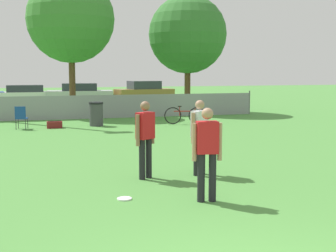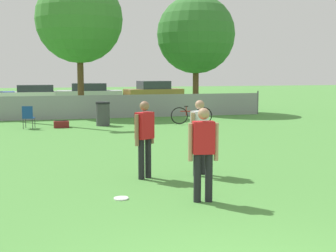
{
  "view_description": "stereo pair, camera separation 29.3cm",
  "coord_description": "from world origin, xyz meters",
  "px_view_note": "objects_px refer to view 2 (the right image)",
  "views": [
    {
      "loc": [
        -2.15,
        -4.01,
        2.25
      ],
      "look_at": [
        0.8,
        5.64,
        1.05
      ],
      "focal_mm": 50.0,
      "sensor_mm": 36.0,
      "label": 1
    },
    {
      "loc": [
        -1.87,
        -4.09,
        2.25
      ],
      "look_at": [
        0.8,
        5.64,
        1.05
      ],
      "focal_mm": 50.0,
      "sensor_mm": 36.0,
      "label": 2
    }
  ],
  "objects_px": {
    "parked_car_white": "(35,94)",
    "player_thrower_red": "(203,149)",
    "player_defender_red": "(145,135)",
    "frisbee_disc": "(121,198)",
    "gear_bag_sideline": "(61,124)",
    "parked_car_silver": "(90,93)",
    "player_receiver_white": "(200,133)",
    "folding_chair_sideline": "(28,116)",
    "tree_near_pole": "(79,20)",
    "bicycle_sideline": "(192,115)",
    "trash_bin": "(103,114)",
    "parked_car_tan": "(154,92)",
    "tree_far_right": "(196,34)"
  },
  "relations": [
    {
      "from": "parked_car_white",
      "to": "player_thrower_red",
      "type": "bearing_deg",
      "value": -84.49
    },
    {
      "from": "player_defender_red",
      "to": "frisbee_disc",
      "type": "relative_size",
      "value": 6.12
    },
    {
      "from": "gear_bag_sideline",
      "to": "parked_car_silver",
      "type": "distance_m",
      "value": 14.29
    },
    {
      "from": "player_receiver_white",
      "to": "folding_chair_sideline",
      "type": "bearing_deg",
      "value": 81.34
    },
    {
      "from": "gear_bag_sideline",
      "to": "folding_chair_sideline",
      "type": "bearing_deg",
      "value": -178.77
    },
    {
      "from": "tree_near_pole",
      "to": "player_defender_red",
      "type": "relative_size",
      "value": 4.3
    },
    {
      "from": "frisbee_disc",
      "to": "bicycle_sideline",
      "type": "distance_m",
      "value": 11.73
    },
    {
      "from": "player_defender_red",
      "to": "bicycle_sideline",
      "type": "bearing_deg",
      "value": 34.11
    },
    {
      "from": "trash_bin",
      "to": "parked_car_white",
      "type": "distance_m",
      "value": 14.48
    },
    {
      "from": "tree_near_pole",
      "to": "parked_car_tan",
      "type": "bearing_deg",
      "value": 54.82
    },
    {
      "from": "player_defender_red",
      "to": "parked_car_tan",
      "type": "xyz_separation_m",
      "value": [
        5.78,
        23.13,
        -0.2
      ]
    },
    {
      "from": "frisbee_disc",
      "to": "parked_car_silver",
      "type": "bearing_deg",
      "value": 85.38
    },
    {
      "from": "gear_bag_sideline",
      "to": "parked_car_white",
      "type": "height_order",
      "value": "parked_car_white"
    },
    {
      "from": "bicycle_sideline",
      "to": "parked_car_tan",
      "type": "height_order",
      "value": "parked_car_tan"
    },
    {
      "from": "bicycle_sideline",
      "to": "tree_far_right",
      "type": "bearing_deg",
      "value": 83.69
    },
    {
      "from": "bicycle_sideline",
      "to": "player_thrower_red",
      "type": "bearing_deg",
      "value": -93.2
    },
    {
      "from": "bicycle_sideline",
      "to": "gear_bag_sideline",
      "type": "bearing_deg",
      "value": -168.3
    },
    {
      "from": "folding_chair_sideline",
      "to": "parked_car_silver",
      "type": "height_order",
      "value": "parked_car_silver"
    },
    {
      "from": "tree_near_pole",
      "to": "bicycle_sideline",
      "type": "bearing_deg",
      "value": -53.78
    },
    {
      "from": "folding_chair_sideline",
      "to": "parked_car_tan",
      "type": "height_order",
      "value": "parked_car_tan"
    },
    {
      "from": "tree_far_right",
      "to": "folding_chair_sideline",
      "type": "distance_m",
      "value": 10.69
    },
    {
      "from": "parked_car_silver",
      "to": "trash_bin",
      "type": "bearing_deg",
      "value": -86.96
    },
    {
      "from": "player_receiver_white",
      "to": "gear_bag_sideline",
      "type": "distance_m",
      "value": 9.81
    },
    {
      "from": "bicycle_sideline",
      "to": "parked_car_white",
      "type": "bearing_deg",
      "value": 127.73
    },
    {
      "from": "player_defender_red",
      "to": "parked_car_silver",
      "type": "relative_size",
      "value": 0.35
    },
    {
      "from": "bicycle_sideline",
      "to": "parked_car_white",
      "type": "distance_m",
      "value": 16.03
    },
    {
      "from": "tree_near_pole",
      "to": "gear_bag_sideline",
      "type": "height_order",
      "value": "tree_near_pole"
    },
    {
      "from": "parked_car_silver",
      "to": "player_defender_red",
      "type": "bearing_deg",
      "value": -86.42
    },
    {
      "from": "tree_near_pole",
      "to": "frisbee_disc",
      "type": "relative_size",
      "value": 26.35
    },
    {
      "from": "bicycle_sideline",
      "to": "trash_bin",
      "type": "relative_size",
      "value": 1.75
    },
    {
      "from": "tree_near_pole",
      "to": "trash_bin",
      "type": "xyz_separation_m",
      "value": [
        0.44,
        -5.15,
        -4.3
      ]
    },
    {
      "from": "folding_chair_sideline",
      "to": "gear_bag_sideline",
      "type": "relative_size",
      "value": 1.52
    },
    {
      "from": "tree_near_pole",
      "to": "parked_car_tan",
      "type": "relative_size",
      "value": 1.64
    },
    {
      "from": "trash_bin",
      "to": "gear_bag_sideline",
      "type": "relative_size",
      "value": 1.66
    },
    {
      "from": "tree_far_right",
      "to": "folding_chair_sideline",
      "type": "bearing_deg",
      "value": -148.87
    },
    {
      "from": "player_defender_red",
      "to": "tree_near_pole",
      "type": "bearing_deg",
      "value": 58.03
    },
    {
      "from": "gear_bag_sideline",
      "to": "parked_car_silver",
      "type": "xyz_separation_m",
      "value": [
        2.56,
        14.05,
        0.54
      ]
    },
    {
      "from": "player_defender_red",
      "to": "player_thrower_red",
      "type": "xyz_separation_m",
      "value": [
        0.59,
        -1.98,
        0.0
      ]
    },
    {
      "from": "tree_near_pole",
      "to": "bicycle_sideline",
      "type": "relative_size",
      "value": 4.1
    },
    {
      "from": "parked_car_tan",
      "to": "parked_car_silver",
      "type": "bearing_deg",
      "value": 166.85
    },
    {
      "from": "tree_near_pole",
      "to": "player_thrower_red",
      "type": "xyz_separation_m",
      "value": [
        0.63,
        -16.84,
        -3.87
      ]
    },
    {
      "from": "gear_bag_sideline",
      "to": "parked_car_tan",
      "type": "xyz_separation_m",
      "value": [
        7.07,
        13.67,
        0.59
      ]
    },
    {
      "from": "folding_chair_sideline",
      "to": "parked_car_white",
      "type": "height_order",
      "value": "parked_car_white"
    },
    {
      "from": "player_thrower_red",
      "to": "parked_car_tan",
      "type": "distance_m",
      "value": 25.64
    },
    {
      "from": "folding_chair_sideline",
      "to": "parked_car_silver",
      "type": "bearing_deg",
      "value": -91.86
    },
    {
      "from": "folding_chair_sideline",
      "to": "trash_bin",
      "type": "relative_size",
      "value": 0.91
    },
    {
      "from": "parked_car_tan",
      "to": "bicycle_sideline",
      "type": "bearing_deg",
      "value": -105.39
    },
    {
      "from": "tree_far_right",
      "to": "player_thrower_red",
      "type": "height_order",
      "value": "tree_far_right"
    },
    {
      "from": "trash_bin",
      "to": "parked_car_tan",
      "type": "relative_size",
      "value": 0.23
    },
    {
      "from": "bicycle_sideline",
      "to": "gear_bag_sideline",
      "type": "height_order",
      "value": "bicycle_sideline"
    }
  ]
}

